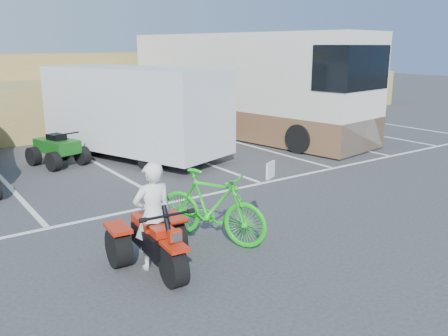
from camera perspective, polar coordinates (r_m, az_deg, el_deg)
ground at (r=8.92m, az=1.02°, el=-8.24°), size 100.00×100.00×0.00m
parking_stripes at (r=12.62m, az=-6.75°, el=-1.45°), size 28.00×5.16×0.01m
grass_embankment at (r=22.73m, az=-22.97°, el=8.24°), size 40.00×8.50×3.10m
red_trike_atv at (r=7.74m, az=-7.87°, el=-12.08°), size 1.39×1.78×1.09m
rider at (r=7.53m, az=-8.55°, el=-5.70°), size 0.66×0.46×1.74m
green_dirt_bike at (r=8.51m, az=-1.52°, el=-4.64°), size 1.51×2.24×1.32m
cargo_trailer at (r=15.18m, az=-10.68°, el=6.95°), size 4.26×6.48×2.81m
rv_motorhome at (r=19.02m, az=2.47°, el=9.12°), size 4.35×11.00×3.85m
quad_atv_green at (r=14.96m, az=-19.24°, el=0.34°), size 1.58×1.86×1.05m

